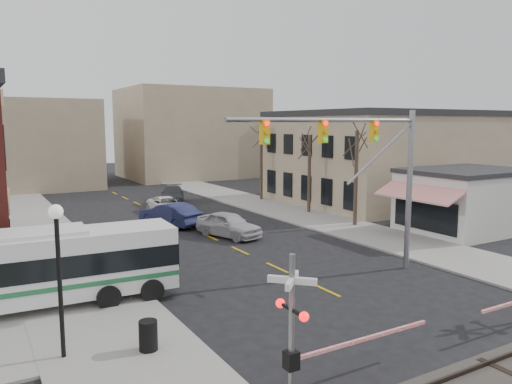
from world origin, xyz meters
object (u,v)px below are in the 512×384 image
Objects in this scene: street_lamp at (58,251)px; pedestrian_far at (32,267)px; car_b at (170,215)px; car_c at (166,205)px; car_a at (229,224)px; pedestrian_near at (130,277)px; transit_bus at (25,269)px; car_d at (172,194)px; rr_crossing_west at (305,326)px; traffic_signal_mast at (368,158)px; trash_bin at (148,335)px.

street_lamp is 2.58× the size of pedestrian_far.
car_c is (1.62, 5.20, -0.18)m from car_b.
pedestrian_near is (-8.94, -8.48, 0.17)m from car_a.
transit_bus reaches higher than car_d.
pedestrian_far is (-14.37, -20.61, 0.30)m from car_d.
street_lamp is at bearing -83.99° from transit_bus.
pedestrian_far is (-3.39, 3.47, 0.07)m from pedestrian_near.
traffic_signal_mast is at bearing 39.41° from rr_crossing_west.
traffic_signal_mast reaches higher than pedestrian_far.
traffic_signal_mast is 2.01× the size of car_d.
car_b is 15.31m from pedestrian_near.
car_a is (6.99, 18.13, -1.15)m from rr_crossing_west.
trash_bin is at bearing -167.10° from traffic_signal_mast.
car_d is at bearing 24.39° from pedestrian_far.
transit_bus is 6.84× the size of pedestrian_near.
rr_crossing_west reaches higher than car_b.
car_c is at bearing 55.48° from transit_bus.
street_lamp reaches higher than trash_bin.
car_a is at bearing 54.04° from trash_bin.
trash_bin is (-2.88, 4.52, -1.36)m from rr_crossing_west.
trash_bin is at bearing -171.47° from pedestrian_near.
trash_bin is 0.52× the size of pedestrian_far.
rr_crossing_west is 1.08× the size of car_d.
traffic_signal_mast is 15.99m from pedestrian_far.
pedestrian_far is (-11.88, -15.41, 0.39)m from car_c.
car_a is (-1.75, 10.94, -4.94)m from traffic_signal_mast.
traffic_signal_mast is 2.19× the size of car_c.
pedestrian_far reaches higher than pedestrian_near.
pedestrian_near is at bearing 79.73° from trash_bin.
trash_bin is 0.56× the size of pedestrian_near.
pedestrian_far reaches higher than trash_bin.
car_c is (-2.20, 21.34, -5.10)m from traffic_signal_mast.
car_b is 0.99× the size of car_d.
trash_bin is 8.95m from pedestrian_far.
trash_bin is 0.19× the size of car_d.
car_a is 5.60m from car_b.
car_c is at bearing -92.98° from car_d.
street_lamp is at bearing -116.03° from car_c.
street_lamp is at bearing -120.60° from pedestrian_far.
pedestrian_near reaches higher than car_d.
car_b is 14.48m from pedestrian_far.
street_lamp is at bearing 134.56° from rr_crossing_west.
car_c is at bearing 62.84° from street_lamp.
car_d is (9.03, 33.73, -1.22)m from rr_crossing_west.
car_d is at bearing 89.37° from traffic_signal_mast.
transit_bus is at bearing 96.50° from pedestrian_near.
street_lamp reaches higher than car_a.
car_c is at bearing 21.65° from pedestrian_far.
trash_bin is at bearing -104.75° from pedestrian_far.
rr_crossing_west is 3.23× the size of pedestrian_near.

